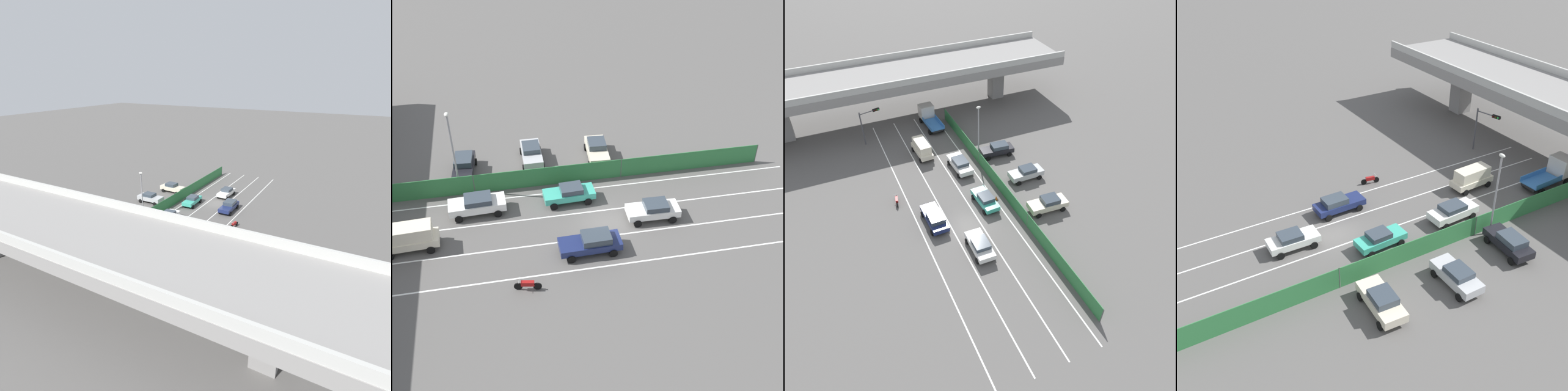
# 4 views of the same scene
# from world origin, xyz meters

# --- Properties ---
(ground_plane) EXTENTS (300.00, 300.00, 0.00)m
(ground_plane) POSITION_xyz_m (0.00, 0.00, 0.00)
(ground_plane) COLOR #565451
(lane_line_left_edge) EXTENTS (0.14, 43.16, 0.01)m
(lane_line_left_edge) POSITION_xyz_m (-4.83, 3.58, 0.00)
(lane_line_left_edge) COLOR silver
(lane_line_left_edge) RESTS_ON ground
(lane_line_mid_left) EXTENTS (0.14, 43.16, 0.01)m
(lane_line_mid_left) POSITION_xyz_m (-1.61, 3.58, 0.00)
(lane_line_mid_left) COLOR silver
(lane_line_mid_left) RESTS_ON ground
(lane_line_mid_right) EXTENTS (0.14, 43.16, 0.01)m
(lane_line_mid_right) POSITION_xyz_m (1.61, 3.58, 0.00)
(lane_line_mid_right) COLOR silver
(lane_line_mid_right) RESTS_ON ground
(lane_line_right_edge) EXTENTS (0.14, 43.16, 0.01)m
(lane_line_right_edge) POSITION_xyz_m (4.83, 3.58, 0.00)
(lane_line_right_edge) COLOR silver
(lane_line_right_edge) RESTS_ON ground
(green_fence) EXTENTS (0.10, 39.26, 1.85)m
(green_fence) POSITION_xyz_m (6.11, 3.58, 0.93)
(green_fence) COLOR #2D753D
(green_fence) RESTS_ON ground
(car_hatchback_white) EXTENTS (2.11, 4.31, 1.52)m
(car_hatchback_white) POSITION_xyz_m (-0.10, -4.11, 0.86)
(car_hatchback_white) COLOR silver
(car_hatchback_white) RESTS_ON ground
(car_van_cream) EXTENTS (2.11, 4.47, 2.17)m
(car_van_cream) POSITION_xyz_m (-0.17, 15.04, 1.23)
(car_van_cream) COLOR beige
(car_van_cream) RESTS_ON ground
(car_sedan_navy) EXTENTS (2.11, 4.73, 1.59)m
(car_sedan_navy) POSITION_xyz_m (-3.03, 1.59, 0.89)
(car_sedan_navy) COLOR navy
(car_sedan_navy) RESTS_ON ground
(car_taxi_teal) EXTENTS (2.08, 4.39, 1.51)m
(car_taxi_teal) POSITION_xyz_m (3.40, 2.21, 0.85)
(car_taxi_teal) COLOR teal
(car_taxi_teal) RESTS_ON ground
(car_sedan_white) EXTENTS (2.22, 4.70, 1.60)m
(car_sedan_white) POSITION_xyz_m (3.31, 9.89, 0.91)
(car_sedan_white) COLOR white
(car_sedan_white) RESTS_ON ground
(motorcycle) EXTENTS (0.62, 1.94, 0.93)m
(motorcycle) POSITION_xyz_m (-5.99, 6.71, 0.46)
(motorcycle) COLOR black
(motorcycle) RESTS_ON ground
(parked_sedan_cream) EXTENTS (4.64, 2.28, 1.71)m
(parked_sedan_cream) POSITION_xyz_m (9.65, -1.47, 0.93)
(parked_sedan_cream) COLOR beige
(parked_sedan_cream) RESTS_ON ground
(parked_wagon_silver) EXTENTS (4.36, 2.02, 1.63)m
(parked_wagon_silver) POSITION_xyz_m (10.24, 4.71, 0.91)
(parked_wagon_silver) COLOR #B2B5B7
(parked_wagon_silver) RESTS_ON ground
(parked_sedan_dark) EXTENTS (4.64, 2.29, 1.68)m
(parked_sedan_dark) POSITION_xyz_m (9.24, 10.96, 0.93)
(parked_sedan_dark) COLOR black
(parked_sedan_dark) RESTS_ON ground
(street_lamp) EXTENTS (0.60, 0.36, 7.69)m
(street_lamp) POSITION_xyz_m (6.62, 11.39, 4.62)
(street_lamp) COLOR gray
(street_lamp) RESTS_ON ground
(traffic_cone) EXTENTS (0.47, 0.47, 0.57)m
(traffic_cone) POSITION_xyz_m (4.95, 2.47, 0.26)
(traffic_cone) COLOR orange
(traffic_cone) RESTS_ON ground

